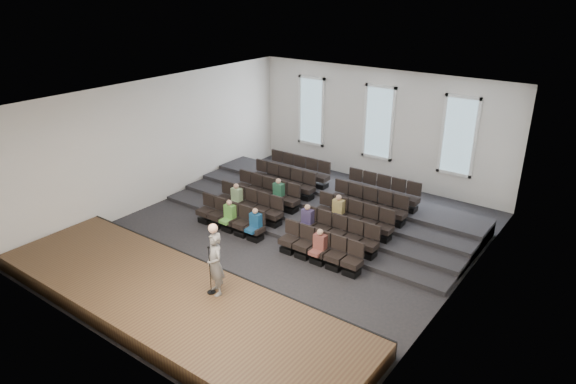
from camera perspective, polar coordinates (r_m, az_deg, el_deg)
name	(u,v)px	position (r m, az deg, el deg)	size (l,w,h in m)	color
ground	(282,239)	(18.07, -0.65, -5.23)	(14.00, 14.00, 0.00)	black
ceiling	(282,97)	(16.34, -0.72, 10.50)	(12.00, 14.00, 0.02)	white
wall_back	(379,127)	(22.77, 10.09, 7.15)	(12.00, 0.04, 5.00)	silver
wall_front	(99,258)	(12.68, -20.28, -6.87)	(12.00, 0.04, 5.00)	silver
wall_left	(161,141)	(21.04, -13.96, 5.54)	(0.04, 14.00, 5.00)	silver
wall_right	(461,219)	(14.52, 18.69, -2.82)	(0.04, 14.00, 5.00)	silver
stage	(171,301)	(14.77, -12.88, -11.71)	(11.80, 3.60, 0.50)	#4A3720
stage_lip	(216,273)	(15.76, -8.04, -8.94)	(11.80, 0.06, 0.52)	black
risers	(330,204)	(20.35, 4.73, -1.37)	(11.80, 4.80, 0.60)	black
seating_rows	(307,207)	(18.89, 2.15, -1.64)	(6.80, 4.70, 1.67)	black
windows	(379,123)	(22.66, 10.04, 7.60)	(8.44, 0.10, 3.24)	white
audience	(279,213)	(18.12, -1.00, -2.30)	(4.85, 2.64, 1.10)	#5BA441
speaker	(215,264)	(13.96, -8.09, -7.92)	(0.66, 0.43, 1.81)	slate
mic_stand	(211,279)	(14.23, -8.60, -9.54)	(0.24, 0.24, 1.43)	black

